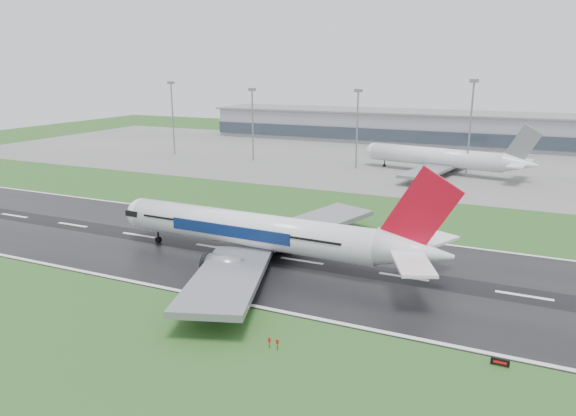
% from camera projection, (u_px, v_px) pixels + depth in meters
% --- Properties ---
extents(ground, '(520.00, 520.00, 0.00)m').
position_uv_depth(ground, '(302.00, 261.00, 102.77)').
color(ground, '#234F1C').
rests_on(ground, ground).
extents(runway, '(400.00, 45.00, 0.10)m').
position_uv_depth(runway, '(302.00, 261.00, 102.75)').
color(runway, black).
rests_on(runway, ground).
extents(apron, '(400.00, 130.00, 0.08)m').
position_uv_depth(apron, '(421.00, 162.00, 212.97)').
color(apron, slate).
rests_on(apron, ground).
extents(terminal, '(240.00, 36.00, 15.00)m').
position_uv_depth(terminal, '(444.00, 129.00, 263.97)').
color(terminal, gray).
rests_on(terminal, ground).
extents(main_airliner, '(70.48, 67.31, 20.28)m').
position_uv_depth(main_airliner, '(269.00, 212.00, 99.57)').
color(main_airliner, white).
rests_on(main_airliner, runway).
extents(parked_airliner, '(73.21, 69.80, 18.45)m').
position_uv_depth(parked_airliner, '(443.00, 148.00, 187.25)').
color(parked_airliner, silver).
rests_on(parked_airliner, apron).
extents(runway_sign, '(2.27, 0.96, 1.04)m').
position_uv_depth(runway_sign, '(500.00, 363.00, 66.27)').
color(runway_sign, black).
rests_on(runway_sign, ground).
extents(floodmast_0, '(0.64, 0.64, 30.34)m').
position_uv_depth(floodmast_0, '(173.00, 120.00, 227.81)').
color(floodmast_0, gray).
rests_on(floodmast_0, ground).
extents(floodmast_1, '(0.64, 0.64, 28.06)m').
position_uv_depth(floodmast_1, '(253.00, 126.00, 212.57)').
color(floodmast_1, gray).
rests_on(floodmast_1, ground).
extents(floodmast_2, '(0.64, 0.64, 28.32)m').
position_uv_depth(floodmast_2, '(357.00, 131.00, 195.13)').
color(floodmast_2, gray).
rests_on(floodmast_2, ground).
extents(floodmast_3, '(0.64, 0.64, 32.13)m').
position_uv_depth(floodmast_3, '(470.00, 131.00, 178.83)').
color(floodmast_3, gray).
rests_on(floodmast_3, ground).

